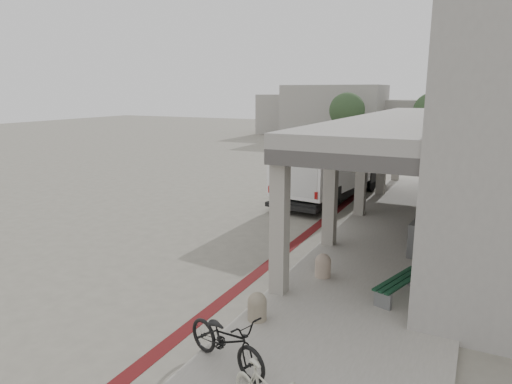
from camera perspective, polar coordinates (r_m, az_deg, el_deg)
The scene contains 13 objects.
ground at distance 15.27m, azimuth 0.89°, elevation -6.31°, with size 120.00×120.00×0.00m, color slate.
bike_lane_stripe at distance 16.67m, azimuth 6.99°, elevation -4.75°, with size 0.35×40.00×0.01m, color #531012.
sidewalk at distance 14.10m, azimuth 15.87°, elevation -8.18°, with size 4.40×28.00×0.12m, color gray.
transit_building at distance 17.62m, azimuth 28.48°, elevation 6.04°, with size 7.60×17.00×7.00m.
distant_backdrop at distance 49.81m, azimuth 16.15°, elevation 9.50°, with size 28.00×10.00×6.50m.
tree_left at distance 42.59m, azimuth 11.31°, elevation 9.96°, with size 3.20×3.20×4.80m.
tree_mid at distance 43.29m, azimuth 21.11°, elevation 9.41°, with size 3.20×3.20×4.80m.
fedex_truck at distance 21.32m, azimuth 9.29°, elevation 3.78°, with size 3.28×7.91×3.28m.
bench at distance 11.58m, azimuth 17.56°, elevation -10.90°, with size 0.98×1.96×0.45m.
bollard_near at distance 10.06m, azimuth 0.14°, elevation -14.08°, with size 0.41×0.41×0.62m.
bollard_far at distance 12.32m, azimuth 8.37°, elevation -9.03°, with size 0.42×0.42×0.63m.
utility_cabinet at distance 14.33m, azimuth 19.54°, elevation -5.69°, with size 0.46×0.61×1.02m, color slate.
bicycle_black at distance 8.50m, azimuth -3.71°, elevation -17.92°, with size 0.68×1.95×1.03m, color black.
Camera 1 is at (6.22, -13.05, 4.94)m, focal length 32.00 mm.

